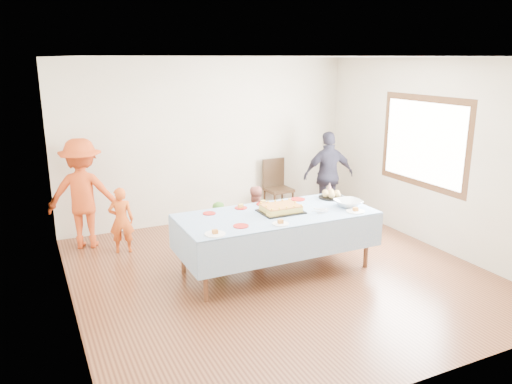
# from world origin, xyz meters

# --- Properties ---
(ground) EXTENTS (5.00, 5.00, 0.00)m
(ground) POSITION_xyz_m (0.00, 0.00, 0.00)
(ground) COLOR #4A2415
(ground) RESTS_ON ground
(room_walls) EXTENTS (5.04, 5.04, 2.72)m
(room_walls) POSITION_xyz_m (0.05, 0.00, 1.77)
(room_walls) COLOR #BCB299
(room_walls) RESTS_ON ground
(party_table) EXTENTS (2.50, 1.10, 0.78)m
(party_table) POSITION_xyz_m (0.01, 0.09, 0.72)
(party_table) COLOR #56321D
(party_table) RESTS_ON ground
(birthday_cake) EXTENTS (0.54, 0.42, 0.10)m
(birthday_cake) POSITION_xyz_m (0.08, 0.11, 0.83)
(birthday_cake) COLOR black
(birthday_cake) RESTS_ON party_table
(rolls_tray) EXTENTS (0.36, 0.36, 0.11)m
(rolls_tray) POSITION_xyz_m (1.03, 0.39, 0.83)
(rolls_tray) COLOR black
(rolls_tray) RESTS_ON party_table
(punch_bowl) EXTENTS (0.35, 0.35, 0.09)m
(punch_bowl) POSITION_xyz_m (1.01, -0.04, 0.82)
(punch_bowl) COLOR silver
(punch_bowl) RESTS_ON party_table
(party_hat) EXTENTS (0.11, 0.11, 0.18)m
(party_hat) POSITION_xyz_m (1.11, 0.55, 0.87)
(party_hat) COLOR white
(party_hat) RESTS_ON party_table
(fork_pile) EXTENTS (0.24, 0.18, 0.07)m
(fork_pile) POSITION_xyz_m (0.53, -0.12, 0.81)
(fork_pile) COLOR white
(fork_pile) RESTS_ON party_table
(plate_red_far_a) EXTENTS (0.16, 0.16, 0.01)m
(plate_red_far_a) POSITION_xyz_m (-0.77, 0.44, 0.79)
(plate_red_far_a) COLOR #B8100D
(plate_red_far_a) RESTS_ON party_table
(plate_red_far_b) EXTENTS (0.17, 0.17, 0.01)m
(plate_red_far_b) POSITION_xyz_m (-0.32, 0.48, 0.79)
(plate_red_far_b) COLOR #B8100D
(plate_red_far_b) RESTS_ON party_table
(plate_red_far_c) EXTENTS (0.19, 0.19, 0.01)m
(plate_red_far_c) POSITION_xyz_m (0.03, 0.51, 0.79)
(plate_red_far_c) COLOR #B8100D
(plate_red_far_c) RESTS_ON party_table
(plate_red_far_d) EXTENTS (0.20, 0.20, 0.01)m
(plate_red_far_d) POSITION_xyz_m (0.57, 0.52, 0.79)
(plate_red_far_d) COLOR #B8100D
(plate_red_far_d) RESTS_ON party_table
(plate_red_near) EXTENTS (0.18, 0.18, 0.01)m
(plate_red_near) POSITION_xyz_m (-0.61, -0.18, 0.79)
(plate_red_near) COLOR #B8100D
(plate_red_near) RESTS_ON party_table
(plate_white_left) EXTENTS (0.24, 0.24, 0.01)m
(plate_white_left) POSITION_xyz_m (-0.98, -0.31, 0.79)
(plate_white_left) COLOR white
(plate_white_left) RESTS_ON party_table
(plate_white_mid) EXTENTS (0.20, 0.20, 0.01)m
(plate_white_mid) POSITION_xyz_m (-0.15, -0.31, 0.79)
(plate_white_mid) COLOR white
(plate_white_mid) RESTS_ON party_table
(plate_white_right) EXTENTS (0.24, 0.24, 0.01)m
(plate_white_right) POSITION_xyz_m (0.95, -0.29, 0.79)
(plate_white_right) COLOR white
(plate_white_right) RESTS_ON party_table
(dining_chair) EXTENTS (0.44, 0.44, 0.98)m
(dining_chair) POSITION_xyz_m (1.16, 2.28, 0.54)
(dining_chair) COLOR black
(dining_chair) RESTS_ON ground
(toddler_left) EXTENTS (0.39, 0.31, 0.95)m
(toddler_left) POSITION_xyz_m (-1.67, 1.60, 0.48)
(toddler_left) COLOR #D7541A
(toddler_left) RESTS_ON ground
(toddler_mid) EXTENTS (0.40, 0.30, 0.75)m
(toddler_mid) POSITION_xyz_m (-0.44, 0.97, 0.37)
(toddler_mid) COLOR #447C29
(toddler_mid) RESTS_ON ground
(toddler_right) EXTENTS (0.46, 0.36, 0.94)m
(toddler_right) POSITION_xyz_m (0.08, 0.90, 0.47)
(toddler_right) COLOR #BF6859
(toddler_right) RESTS_ON ground
(adult_left) EXTENTS (1.16, 0.86, 1.60)m
(adult_left) POSITION_xyz_m (-2.10, 2.06, 0.80)
(adult_left) COLOR #C04218
(adult_left) RESTS_ON ground
(adult_right) EXTENTS (0.94, 0.55, 1.50)m
(adult_right) POSITION_xyz_m (1.86, 1.70, 0.75)
(adult_right) COLOR #292837
(adult_right) RESTS_ON ground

